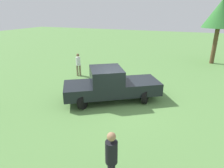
{
  "coord_description": "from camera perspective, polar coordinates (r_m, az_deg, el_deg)",
  "views": [
    {
      "loc": [
        -8.48,
        -3.09,
        4.53
      ],
      "look_at": [
        0.4,
        0.57,
        0.9
      ],
      "focal_mm": 31.15,
      "sensor_mm": 36.0,
      "label": 1
    }
  ],
  "objects": [
    {
      "name": "pickup_truck",
      "position": [
        10.24,
        -0.71,
        0.0
      ],
      "size": [
        4.27,
        5.17,
        1.78
      ],
      "rotation": [
        0.0,
        0.0,
        5.3
      ],
      "color": "black",
      "rests_on": "ground_plane"
    },
    {
      "name": "person_bystander",
      "position": [
        5.35,
        -0.17,
        -20.78
      ],
      "size": [
        0.34,
        0.34,
        1.74
      ],
      "rotation": [
        0.0,
        0.0,
        4.77
      ],
      "color": "black",
      "rests_on": "ground_plane"
    },
    {
      "name": "person_visitor",
      "position": [
        14.43,
        -9.85,
        5.97
      ],
      "size": [
        0.45,
        0.45,
        1.66
      ],
      "rotation": [
        0.0,
        0.0,
        0.8
      ],
      "color": "#7A6B51",
      "rests_on": "ground_plane"
    },
    {
      "name": "tree_back_left",
      "position": [
        19.68,
        29.21,
        17.41
      ],
      "size": [
        2.78,
        2.78,
        5.46
      ],
      "color": "brown",
      "rests_on": "ground_plane"
    },
    {
      "name": "ground_plane",
      "position": [
        10.1,
        2.15,
        -5.97
      ],
      "size": [
        80.0,
        80.0,
        0.0
      ],
      "primitive_type": "plane",
      "color": "#5B8C47"
    }
  ]
}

